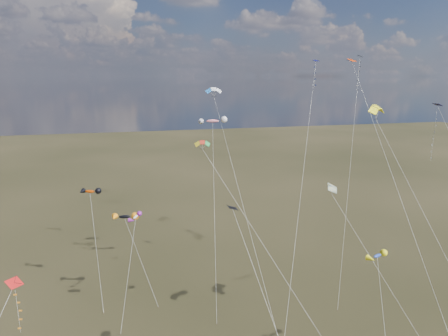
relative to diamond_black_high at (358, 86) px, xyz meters
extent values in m
cube|color=black|center=(0.68, 1.02, 4.67)|extent=(1.08, 1.10, 0.33)
cylinder|color=silver|center=(-4.60, -6.87, -12.22)|extent=(10.59, 15.80, 33.78)
cube|color=#332316|center=(-9.88, -14.75, -29.04)|extent=(0.10, 0.10, 0.12)
cube|color=#0F1050|center=(-8.45, -2.02, 3.78)|extent=(0.91, 0.89, 0.26)
cylinder|color=silver|center=(-15.12, -12.97, -12.66)|extent=(13.36, 21.94, 32.90)
cube|color=black|center=(-26.34, -21.34, -11.07)|extent=(0.98, 1.02, 0.31)
cylinder|color=silver|center=(-24.26, -28.18, -20.09)|extent=(4.19, 13.70, 18.05)
cube|color=red|center=(-45.62, -24.52, -14.84)|extent=(1.45, 1.44, 0.47)
cube|color=#100E46|center=(-3.15, -20.61, -1.45)|extent=(0.95, 0.98, 0.26)
cube|color=red|center=(-12.36, -18.06, 3.20)|extent=(1.04, 1.02, 0.31)
cylinder|color=silver|center=(-10.05, -27.04, -12.95)|extent=(4.65, 17.99, 32.32)
cylinder|color=silver|center=(-5.00, -25.76, -15.39)|extent=(9.48, 12.82, 27.43)
cylinder|color=silver|center=(-21.29, -8.16, -14.76)|extent=(2.14, 25.30, 28.70)
cylinder|color=silver|center=(-7.55, -19.01, -20.50)|extent=(7.42, 10.54, 17.22)
cylinder|color=silver|center=(-21.40, -20.20, -17.51)|extent=(12.32, 15.66, 23.19)
ellipsoid|color=black|center=(-36.85, -2.77, -17.59)|extent=(3.36, 1.60, 1.11)
cylinder|color=silver|center=(-34.93, -5.43, -23.35)|extent=(3.86, 5.35, 11.52)
cube|color=#332316|center=(-33.02, -8.09, -29.04)|extent=(0.10, 0.10, 0.12)
ellipsoid|color=#C33902|center=(-41.66, 2.35, -15.03)|extent=(3.16, 2.25, 1.14)
cylinder|color=silver|center=(-40.93, -2.69, -22.06)|extent=(1.48, 10.12, 14.09)
cube|color=#332316|center=(-40.21, -7.74, -29.04)|extent=(0.10, 0.10, 0.12)
ellipsoid|color=silver|center=(-35.38, -4.43, -17.15)|extent=(1.92, 2.62, 0.77)
cylinder|color=silver|center=(-36.72, -8.65, -23.13)|extent=(2.71, 8.45, 11.97)
cube|color=#332316|center=(-38.06, -12.86, -29.04)|extent=(0.10, 0.10, 0.12)
ellipsoid|color=red|center=(-23.26, 1.40, -5.03)|extent=(3.98, 1.81, 1.23)
cylinder|color=silver|center=(-24.74, -6.15, -17.07)|extent=(3.00, 15.13, 24.08)
cube|color=#332316|center=(-26.23, -13.70, -29.04)|extent=(0.10, 0.10, 0.12)
ellipsoid|color=#203CA8|center=(-11.00, -23.45, -16.96)|extent=(2.52, 1.57, 0.82)
cylinder|color=silver|center=(-12.61, -27.90, -23.03)|extent=(3.25, 8.93, 12.15)
camera|label=1|loc=(-36.27, -57.27, 1.53)|focal=32.00mm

